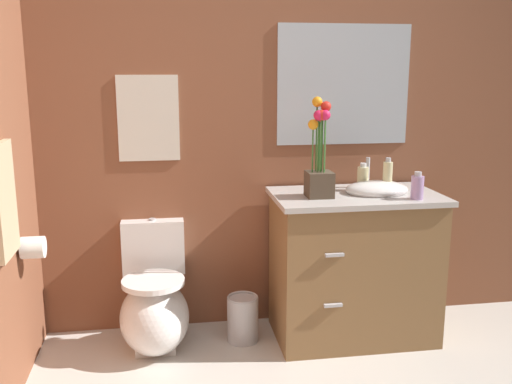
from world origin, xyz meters
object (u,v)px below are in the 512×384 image
at_px(wall_mirror, 344,85).
at_px(hanging_towel, 5,200).
at_px(soap_bottle, 417,187).
at_px(trash_bin, 243,318).
at_px(lotion_bottle, 363,178).
at_px(vanity_cabinet, 354,264).
at_px(flower_vase, 320,160).
at_px(toilet, 155,307).
at_px(hand_wash_bottle, 387,177).
at_px(wall_poster, 148,118).
at_px(toilet_paper_roll, 33,247).

height_order(wall_mirror, hanging_towel, wall_mirror).
bearing_deg(wall_mirror, soap_bottle, -59.52).
relative_size(soap_bottle, wall_mirror, 0.19).
distance_m(soap_bottle, trash_bin, 1.23).
relative_size(soap_bottle, lotion_bottle, 0.93).
distance_m(vanity_cabinet, flower_vase, 0.66).
bearing_deg(vanity_cabinet, flower_vase, -169.58).
relative_size(vanity_cabinet, hanging_towel, 1.99).
distance_m(flower_vase, lotion_bottle, 0.34).
relative_size(toilet, hand_wash_bottle, 3.47).
relative_size(toilet, wall_mirror, 0.86).
distance_m(flower_vase, soap_bottle, 0.54).
relative_size(soap_bottle, trash_bin, 0.55).
bearing_deg(trash_bin, wall_poster, 151.83).
bearing_deg(vanity_cabinet, wall_poster, 165.60).
height_order(vanity_cabinet, wall_poster, wall_poster).
height_order(toilet, wall_mirror, wall_mirror).
bearing_deg(hanging_towel, toilet_paper_roll, 75.42).
relative_size(toilet, wall_poster, 1.42).
height_order(vanity_cabinet, hand_wash_bottle, hand_wash_bottle).
bearing_deg(wall_poster, toilet, -90.00).
xyz_separation_m(lotion_bottle, wall_mirror, (-0.06, 0.21, 0.52)).
xyz_separation_m(flower_vase, hanging_towel, (-1.54, -0.34, -0.09)).
bearing_deg(lotion_bottle, vanity_cabinet, -126.79).
distance_m(toilet, vanity_cabinet, 1.16).
distance_m(flower_vase, wall_poster, 1.00).
bearing_deg(hanging_towel, trash_bin, 19.95).
bearing_deg(wall_mirror, toilet, -166.82).
xyz_separation_m(hand_wash_bottle, wall_mirror, (-0.18, 0.29, 0.50)).
bearing_deg(vanity_cabinet, toilet, 178.68).
distance_m(toilet, toilet_paper_roll, 0.75).
relative_size(toilet, toilet_paper_roll, 6.27).
bearing_deg(hanging_towel, soap_bottle, 5.64).
xyz_separation_m(toilet, hand_wash_bottle, (1.33, -0.02, 0.70)).
bearing_deg(soap_bottle, hanging_towel, -174.36).
distance_m(trash_bin, hanging_towel, 1.46).
xyz_separation_m(soap_bottle, lotion_bottle, (-0.21, 0.26, 0.01)).
height_order(soap_bottle, hand_wash_bottle, hand_wash_bottle).
distance_m(vanity_cabinet, trash_bin, 0.72).
distance_m(vanity_cabinet, toilet_paper_roll, 1.74).
distance_m(lotion_bottle, hanging_towel, 1.89).
xyz_separation_m(flower_vase, hand_wash_bottle, (0.41, 0.05, -0.11)).
height_order(vanity_cabinet, lotion_bottle, vanity_cabinet).
relative_size(hand_wash_bottle, hanging_towel, 0.38).
distance_m(vanity_cabinet, wall_poster, 1.44).
xyz_separation_m(wall_mirror, hanging_towel, (-1.77, -0.68, -0.48)).
bearing_deg(lotion_bottle, flower_vase, -157.03).
bearing_deg(soap_bottle, lotion_bottle, 129.51).
bearing_deg(toilet_paper_roll, trash_bin, 10.44).
bearing_deg(wall_poster, hand_wash_bottle, -12.19).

